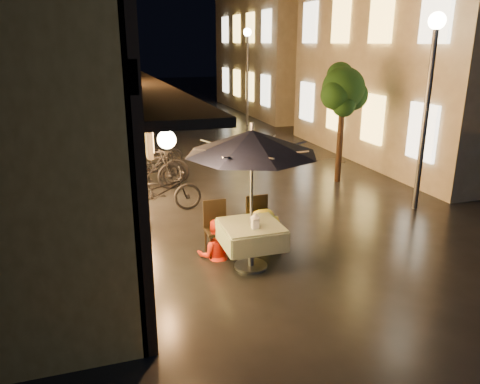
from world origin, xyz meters
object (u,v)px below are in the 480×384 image
object	(u,v)px
cafe_table	(251,235)
bicycle_0	(160,192)
streetlamp_near	(430,78)
patio_umbrella	(252,142)
table_lantern	(255,220)
person_orange	(215,220)
person_yellow	(264,211)

from	to	relation	value
cafe_table	bicycle_0	xyz separation A→B (m)	(-1.03, 3.16, -0.11)
bicycle_0	streetlamp_near	bearing A→B (deg)	-104.95
patio_umbrella	table_lantern	size ratio (longest dim) A/B	9.84
streetlamp_near	bicycle_0	distance (m)	6.27
patio_umbrella	bicycle_0	bearing A→B (deg)	108.09
table_lantern	person_orange	bearing A→B (deg)	121.15
streetlamp_near	bicycle_0	bearing A→B (deg)	164.58
patio_umbrella	person_orange	distance (m)	1.64
patio_umbrella	bicycle_0	world-z (taller)	patio_umbrella
person_yellow	cafe_table	bearing A→B (deg)	40.26
streetlamp_near	table_lantern	bearing A→B (deg)	-158.29
streetlamp_near	bicycle_0	size ratio (longest dim) A/B	2.31
streetlamp_near	person_orange	world-z (taller)	streetlamp_near
table_lantern	person_orange	xyz separation A→B (m)	(-0.46, 0.76, -0.23)
person_orange	table_lantern	bearing A→B (deg)	133.57
streetlamp_near	cafe_table	world-z (taller)	streetlamp_near
person_yellow	bicycle_0	size ratio (longest dim) A/B	0.85
patio_umbrella	bicycle_0	distance (m)	3.71
streetlamp_near	person_yellow	world-z (taller)	streetlamp_near
streetlamp_near	bicycle_0	world-z (taller)	streetlamp_near
cafe_table	table_lantern	xyz separation A→B (m)	(0.00, -0.19, 0.33)
streetlamp_near	table_lantern	xyz separation A→B (m)	(-4.54, -1.81, -2.00)
cafe_table	table_lantern	distance (m)	0.38
streetlamp_near	patio_umbrella	xyz separation A→B (m)	(-4.54, -1.62, -0.77)
table_lantern	patio_umbrella	bearing A→B (deg)	90.00
table_lantern	person_orange	size ratio (longest dim) A/B	0.18
cafe_table	patio_umbrella	bearing A→B (deg)	-14.04
cafe_table	person_orange	world-z (taller)	person_orange
table_lantern	cafe_table	bearing A→B (deg)	90.00
person_yellow	bicycle_0	world-z (taller)	person_yellow
streetlamp_near	person_orange	size ratio (longest dim) A/B	3.10
cafe_table	person_orange	size ratio (longest dim) A/B	0.72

